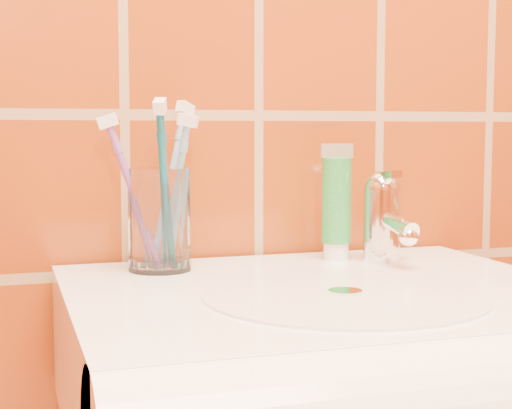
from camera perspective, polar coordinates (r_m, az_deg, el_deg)
name	(u,v)px	position (r m, az deg, el deg)	size (l,w,h in m)	color
glass_tumbler	(160,220)	(0.96, -7.01, -1.09)	(0.08, 0.08, 0.13)	white
toothpaste_tube	(336,206)	(1.04, 5.87, -0.08)	(0.04, 0.04, 0.15)	white
faucet	(383,213)	(1.03, 9.24, -0.64)	(0.05, 0.11, 0.12)	white
toothbrush_0	(170,185)	(0.99, -6.29, 1.39)	(0.07, 0.06, 0.21)	#709BC7
toothbrush_1	(134,195)	(0.95, -8.84, 0.68)	(0.08, 0.04, 0.20)	#7F4799
toothbrush_2	(175,193)	(0.97, -5.88, 0.83)	(0.05, 0.04, 0.20)	#6FA2C6
toothbrush_3	(164,189)	(0.93, -6.67, 1.11)	(0.04, 0.08, 0.21)	#0D5A70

